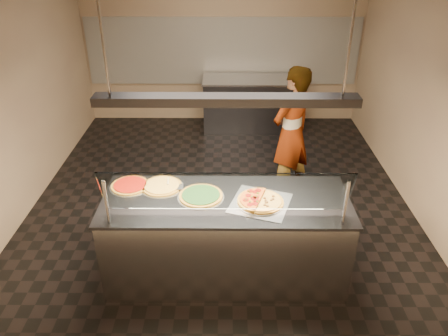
{
  "coord_description": "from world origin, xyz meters",
  "views": [
    {
      "loc": [
        0.08,
        -4.92,
        3.25
      ],
      "look_at": [
        0.05,
        -0.88,
        1.02
      ],
      "focal_mm": 35.0,
      "sensor_mm": 36.0,
      "label": 1
    }
  ],
  "objects_px": {
    "pizza_spatula": "(172,183)",
    "prep_table": "(250,104)",
    "half_pizza_pepperoni": "(249,200)",
    "worker": "(291,133)",
    "sneeze_guard": "(226,192)",
    "pizza_spinach": "(201,195)",
    "half_pizza_sausage": "(271,201)",
    "heat_lamp_housing": "(226,100)",
    "pizza_tomato": "(130,185)",
    "pizza_cheese": "(162,186)",
    "perforated_tray": "(260,202)",
    "serving_counter": "(226,237)"
  },
  "relations": [
    {
      "from": "serving_counter",
      "to": "pizza_tomato",
      "type": "height_order",
      "value": "pizza_tomato"
    },
    {
      "from": "perforated_tray",
      "to": "pizza_spatula",
      "type": "height_order",
      "value": "pizza_spatula"
    },
    {
      "from": "half_pizza_pepperoni",
      "to": "half_pizza_sausage",
      "type": "relative_size",
      "value": 1.0
    },
    {
      "from": "pizza_spinach",
      "to": "prep_table",
      "type": "xyz_separation_m",
      "value": [
        0.67,
        3.85,
        -0.48
      ]
    },
    {
      "from": "pizza_cheese",
      "to": "pizza_tomato",
      "type": "xyz_separation_m",
      "value": [
        -0.33,
        0.01,
        -0.0
      ]
    },
    {
      "from": "prep_table",
      "to": "pizza_spatula",
      "type": "bearing_deg",
      "value": -105.11
    },
    {
      "from": "half_pizza_pepperoni",
      "to": "serving_counter",
      "type": "bearing_deg",
      "value": 164.46
    },
    {
      "from": "pizza_spinach",
      "to": "pizza_tomato",
      "type": "xyz_separation_m",
      "value": [
        -0.73,
        0.19,
        -0.0
      ]
    },
    {
      "from": "half_pizza_sausage",
      "to": "prep_table",
      "type": "relative_size",
      "value": 0.29
    },
    {
      "from": "half_pizza_sausage",
      "to": "prep_table",
      "type": "height_order",
      "value": "half_pizza_sausage"
    },
    {
      "from": "pizza_cheese",
      "to": "half_pizza_sausage",
      "type": "bearing_deg",
      "value": -15.01
    },
    {
      "from": "sneeze_guard",
      "to": "pizza_spinach",
      "type": "height_order",
      "value": "sneeze_guard"
    },
    {
      "from": "half_pizza_sausage",
      "to": "prep_table",
      "type": "xyz_separation_m",
      "value": [
        -0.01,
        3.96,
        -0.49
      ]
    },
    {
      "from": "pizza_spinach",
      "to": "pizza_cheese",
      "type": "relative_size",
      "value": 1.06
    },
    {
      "from": "perforated_tray",
      "to": "pizza_cheese",
      "type": "bearing_deg",
      "value": 163.53
    },
    {
      "from": "prep_table",
      "to": "worker",
      "type": "height_order",
      "value": "worker"
    },
    {
      "from": "pizza_spinach",
      "to": "heat_lamp_housing",
      "type": "distance_m",
      "value": 1.03
    },
    {
      "from": "half_pizza_sausage",
      "to": "pizza_spinach",
      "type": "height_order",
      "value": "half_pizza_sausage"
    },
    {
      "from": "sneeze_guard",
      "to": "pizza_spinach",
      "type": "relative_size",
      "value": 4.76
    },
    {
      "from": "half_pizza_pepperoni",
      "to": "worker",
      "type": "height_order",
      "value": "worker"
    },
    {
      "from": "half_pizza_sausage",
      "to": "pizza_cheese",
      "type": "bearing_deg",
      "value": 164.99
    },
    {
      "from": "pizza_tomato",
      "to": "pizza_spinach",
      "type": "bearing_deg",
      "value": -14.78
    },
    {
      "from": "pizza_spatula",
      "to": "prep_table",
      "type": "bearing_deg",
      "value": 74.89
    },
    {
      "from": "pizza_cheese",
      "to": "prep_table",
      "type": "xyz_separation_m",
      "value": [
        1.08,
        3.67,
        -0.48
      ]
    },
    {
      "from": "half_pizza_pepperoni",
      "to": "pizza_tomato",
      "type": "bearing_deg",
      "value": 165.98
    },
    {
      "from": "serving_counter",
      "to": "heat_lamp_housing",
      "type": "xyz_separation_m",
      "value": [
        -0.0,
        0.0,
        1.48
      ]
    },
    {
      "from": "half_pizza_sausage",
      "to": "pizza_spatula",
      "type": "relative_size",
      "value": 2.09
    },
    {
      "from": "perforated_tray",
      "to": "serving_counter",
      "type": "bearing_deg",
      "value": 169.08
    },
    {
      "from": "pizza_cheese",
      "to": "worker",
      "type": "distance_m",
      "value": 2.06
    },
    {
      "from": "serving_counter",
      "to": "heat_lamp_housing",
      "type": "bearing_deg",
      "value": 180.0
    },
    {
      "from": "perforated_tray",
      "to": "pizza_spatula",
      "type": "relative_size",
      "value": 2.89
    },
    {
      "from": "half_pizza_pepperoni",
      "to": "heat_lamp_housing",
      "type": "xyz_separation_m",
      "value": [
        -0.22,
        0.06,
        0.99
      ]
    },
    {
      "from": "pizza_tomato",
      "to": "worker",
      "type": "height_order",
      "value": "worker"
    },
    {
      "from": "pizza_tomato",
      "to": "half_pizza_pepperoni",
      "type": "bearing_deg",
      "value": -14.02
    },
    {
      "from": "half_pizza_pepperoni",
      "to": "sneeze_guard",
      "type": "bearing_deg",
      "value": -128.54
    },
    {
      "from": "heat_lamp_housing",
      "to": "half_pizza_pepperoni",
      "type": "bearing_deg",
      "value": -15.54
    },
    {
      "from": "serving_counter",
      "to": "sneeze_guard",
      "type": "height_order",
      "value": "sneeze_guard"
    },
    {
      "from": "serving_counter",
      "to": "half_pizza_pepperoni",
      "type": "height_order",
      "value": "half_pizza_pepperoni"
    },
    {
      "from": "pizza_spinach",
      "to": "pizza_tomato",
      "type": "distance_m",
      "value": 0.76
    },
    {
      "from": "half_pizza_sausage",
      "to": "pizza_spinach",
      "type": "xyz_separation_m",
      "value": [
        -0.68,
        0.11,
        -0.01
      ]
    },
    {
      "from": "pizza_spatula",
      "to": "half_pizza_pepperoni",
      "type": "bearing_deg",
      "value": -21.93
    },
    {
      "from": "sneeze_guard",
      "to": "pizza_spatula",
      "type": "bearing_deg",
      "value": 133.08
    },
    {
      "from": "heat_lamp_housing",
      "to": "serving_counter",
      "type": "bearing_deg",
      "value": 0.0
    },
    {
      "from": "perforated_tray",
      "to": "worker",
      "type": "height_order",
      "value": "worker"
    },
    {
      "from": "half_pizza_sausage",
      "to": "heat_lamp_housing",
      "type": "relative_size",
      "value": 0.21
    },
    {
      "from": "prep_table",
      "to": "worker",
      "type": "xyz_separation_m",
      "value": [
        0.42,
        -2.26,
        0.43
      ]
    },
    {
      "from": "serving_counter",
      "to": "heat_lamp_housing",
      "type": "height_order",
      "value": "heat_lamp_housing"
    },
    {
      "from": "pizza_spinach",
      "to": "half_pizza_pepperoni",
      "type": "bearing_deg",
      "value": -12.82
    },
    {
      "from": "pizza_spatula",
      "to": "worker",
      "type": "relative_size",
      "value": 0.13
    },
    {
      "from": "perforated_tray",
      "to": "pizza_cheese",
      "type": "xyz_separation_m",
      "value": [
        -0.98,
        0.29,
        0.01
      ]
    }
  ]
}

